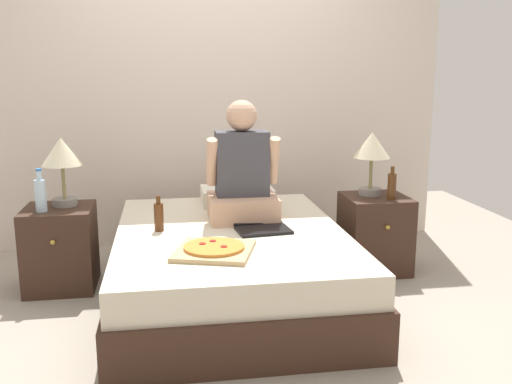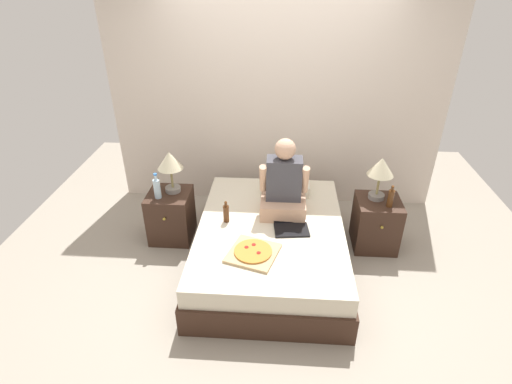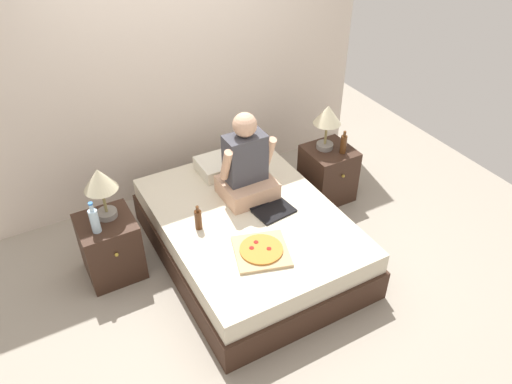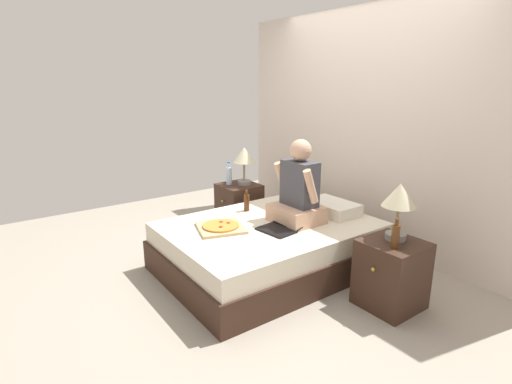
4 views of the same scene
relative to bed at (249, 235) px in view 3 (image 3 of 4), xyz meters
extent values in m
plane|color=#9E9384|center=(0.00, 0.00, -0.23)|extent=(5.81, 5.81, 0.00)
cube|color=beige|center=(0.00, 1.33, 1.02)|extent=(3.81, 0.12, 2.50)
cube|color=#382319|center=(0.00, 0.00, -0.09)|extent=(1.43, 1.94, 0.28)
cube|color=beige|center=(0.00, 0.00, 0.14)|extent=(1.38, 1.88, 0.18)
cube|color=#382319|center=(-1.09, 0.38, 0.05)|extent=(0.44, 0.44, 0.55)
sphere|color=gold|center=(-1.09, 0.14, 0.16)|extent=(0.03, 0.03, 0.03)
cylinder|color=gray|center=(-1.05, 0.43, 0.35)|extent=(0.16, 0.16, 0.05)
cylinder|color=olive|center=(-1.05, 0.43, 0.48)|extent=(0.02, 0.02, 0.22)
cone|color=beige|center=(-1.05, 0.43, 0.68)|extent=(0.26, 0.26, 0.18)
cylinder|color=silver|center=(-1.17, 0.29, 0.42)|extent=(0.07, 0.07, 0.20)
cylinder|color=silver|center=(-1.17, 0.29, 0.55)|extent=(0.03, 0.03, 0.06)
cylinder|color=blue|center=(-1.17, 0.29, 0.59)|extent=(0.04, 0.04, 0.02)
cube|color=#382319|center=(1.09, 0.38, 0.05)|extent=(0.44, 0.44, 0.55)
sphere|color=gold|center=(1.09, 0.14, 0.16)|extent=(0.03, 0.03, 0.03)
cylinder|color=gray|center=(1.06, 0.43, 0.35)|extent=(0.16, 0.16, 0.05)
cylinder|color=olive|center=(1.06, 0.43, 0.48)|extent=(0.02, 0.02, 0.22)
cone|color=beige|center=(1.06, 0.43, 0.68)|extent=(0.26, 0.26, 0.18)
cylinder|color=#512D14|center=(1.16, 0.28, 0.41)|extent=(0.06, 0.06, 0.18)
cylinder|color=#512D14|center=(1.16, 0.28, 0.53)|extent=(0.03, 0.03, 0.05)
cube|color=silver|center=(0.13, 0.69, 0.29)|extent=(0.52, 0.34, 0.12)
cube|color=tan|center=(0.11, 0.24, 0.31)|extent=(0.44, 0.40, 0.16)
cube|color=#3F3F47|center=(0.11, 0.27, 0.60)|extent=(0.34, 0.20, 0.42)
sphere|color=tan|center=(0.11, 0.27, 0.91)|extent=(0.20, 0.20, 0.20)
cylinder|color=tan|center=(-0.09, 0.22, 0.62)|extent=(0.07, 0.18, 0.32)
cylinder|color=tan|center=(0.31, 0.22, 0.62)|extent=(0.07, 0.18, 0.32)
cube|color=black|center=(0.20, -0.08, 0.24)|extent=(0.34, 0.26, 0.02)
cube|color=black|center=(0.17, 0.13, 0.28)|extent=(0.33, 0.23, 0.06)
cube|color=tan|center=(-0.14, -0.45, 0.24)|extent=(0.50, 0.50, 0.03)
cylinder|color=#CC7F33|center=(-0.14, -0.45, 0.26)|extent=(0.33, 0.33, 0.02)
cylinder|color=maroon|center=(-0.20, -0.41, 0.27)|extent=(0.04, 0.04, 0.00)
cylinder|color=maroon|center=(-0.09, -0.48, 0.27)|extent=(0.04, 0.04, 0.00)
cylinder|color=maroon|center=(-0.14, -0.37, 0.27)|extent=(0.04, 0.04, 0.00)
cylinder|color=#4C2811|center=(-0.43, 0.04, 0.32)|extent=(0.06, 0.06, 0.17)
cylinder|color=#4C2811|center=(-0.43, 0.04, 0.43)|extent=(0.03, 0.03, 0.05)
camera|label=1|loc=(-0.38, -3.38, 1.20)|focal=40.00mm
camera|label=2|loc=(0.07, -3.14, 2.42)|focal=28.00mm
camera|label=3|loc=(-1.50, -2.81, 2.85)|focal=35.00mm
camera|label=4|loc=(2.78, -2.16, 1.52)|focal=28.00mm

